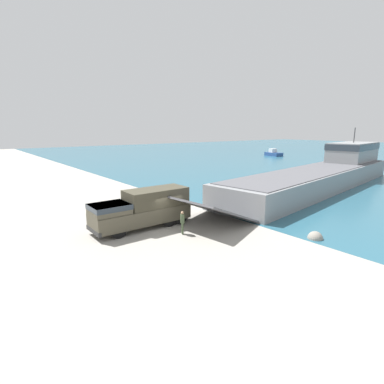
{
  "coord_description": "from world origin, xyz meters",
  "views": [
    {
      "loc": [
        19.02,
        -13.16,
        7.92
      ],
      "look_at": [
        -1.73,
        3.31,
        2.3
      ],
      "focal_mm": 28.0,
      "sensor_mm": 36.0,
      "label": 1
    }
  ],
  "objects": [
    {
      "name": "moored_boat_b",
      "position": [
        -35.73,
        61.13,
        0.72
      ],
      "size": [
        5.66,
        3.6,
        2.16
      ],
      "rotation": [
        0.0,
        0.0,
        4.52
      ],
      "color": "navy",
      "rests_on": "ground_plane"
    },
    {
      "name": "shoreline_rock_b",
      "position": [
        -10.13,
        6.34,
        0.0
      ],
      "size": [
        1.28,
        1.28,
        1.28
      ],
      "primitive_type": "sphere",
      "color": "gray",
      "rests_on": "ground_plane"
    },
    {
      "name": "ground_plane",
      "position": [
        0.0,
        0.0,
        0.0
      ],
      "size": [
        240.0,
        240.0,
        0.0
      ],
      "primitive_type": "plane",
      "color": "#9E998E"
    },
    {
      "name": "landing_craft",
      "position": [
        -2.07,
        28.03,
        2.02
      ],
      "size": [
        11.76,
        44.87,
        8.09
      ],
      "rotation": [
        0.0,
        0.0,
        0.12
      ],
      "color": "gray",
      "rests_on": "ground_plane"
    },
    {
      "name": "military_truck",
      "position": [
        -1.75,
        -1.75,
        1.59
      ],
      "size": [
        2.61,
        8.17,
        3.08
      ],
      "rotation": [
        0.0,
        0.0,
        -1.58
      ],
      "color": "#4C4738",
      "rests_on": "ground_plane"
    },
    {
      "name": "soldier_on_ramp",
      "position": [
        1.5,
        -0.19,
        1.05
      ],
      "size": [
        0.5,
        0.41,
        1.8
      ],
      "rotation": [
        0.0,
        0.0,
        4.27
      ],
      "color": "#3D4C33",
      "rests_on": "ground_plane"
    },
    {
      "name": "shoreline_rock_a",
      "position": [
        8.36,
        6.87,
        0.0
      ],
      "size": [
        1.1,
        1.1,
        1.1
      ],
      "primitive_type": "sphere",
      "color": "gray",
      "rests_on": "ground_plane"
    }
  ]
}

